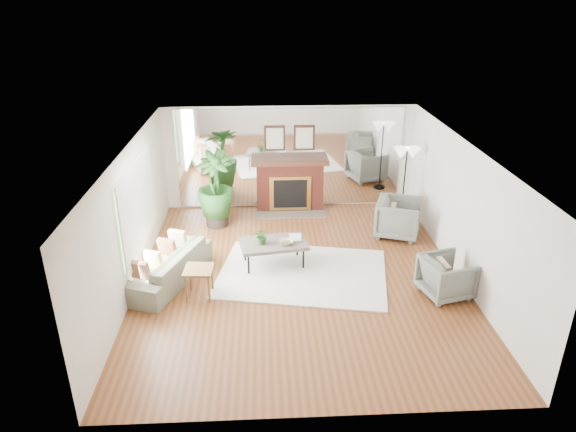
{
  "coord_description": "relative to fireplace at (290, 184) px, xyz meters",
  "views": [
    {
      "loc": [
        -0.65,
        -8.4,
        4.98
      ],
      "look_at": [
        -0.18,
        0.6,
        0.99
      ],
      "focal_mm": 32.0,
      "sensor_mm": 36.0,
      "label": 1
    }
  ],
  "objects": [
    {
      "name": "armchair_front",
      "position": [
        2.53,
        -4.03,
        -0.29
      ],
      "size": [
        0.98,
        0.96,
        0.73
      ],
      "primitive_type": "imported",
      "rotation": [
        0.0,
        0.0,
        1.83
      ],
      "color": "slate",
      "rests_on": "ground"
    },
    {
      "name": "wall_left",
      "position": [
        -2.99,
        -3.26,
        0.59
      ],
      "size": [
        0.02,
        7.0,
        2.5
      ],
      "primitive_type": "cube",
      "color": "white",
      "rests_on": "ground"
    },
    {
      "name": "fireplace",
      "position": [
        0.0,
        0.0,
        0.0
      ],
      "size": [
        1.85,
        0.83,
        2.05
      ],
      "color": "maroon",
      "rests_on": "ground"
    },
    {
      "name": "book",
      "position": [
        -0.16,
        -2.66,
        -0.14
      ],
      "size": [
        0.26,
        0.34,
        0.02
      ],
      "primitive_type": "imported",
      "rotation": [
        0.0,
        0.0,
        -0.06
      ],
      "color": "brown",
      "rests_on": "coffee_table"
    },
    {
      "name": "area_rug",
      "position": [
        0.07,
        -3.18,
        -0.64
      ],
      "size": [
        3.49,
        2.78,
        0.03
      ],
      "primitive_type": "cube",
      "rotation": [
        0.0,
        0.0,
        -0.19
      ],
      "color": "white",
      "rests_on": "ground"
    },
    {
      "name": "tabletop_plant",
      "position": [
        -0.69,
        -2.86,
        0.02
      ],
      "size": [
        0.31,
        0.27,
        0.33
      ],
      "primitive_type": "imported",
      "rotation": [
        0.0,
        0.0,
        0.04
      ],
      "color": "#2B5B21",
      "rests_on": "coffee_table"
    },
    {
      "name": "ground",
      "position": [
        0.0,
        -3.26,
        -0.66
      ],
      "size": [
        7.0,
        7.0,
        0.0
      ],
      "primitive_type": "plane",
      "color": "brown",
      "rests_on": "ground"
    },
    {
      "name": "armchair_back",
      "position": [
        2.27,
        -1.61,
        -0.24
      ],
      "size": [
        1.18,
        1.16,
        0.84
      ],
      "primitive_type": "imported",
      "rotation": [
        0.0,
        0.0,
        1.22
      ],
      "color": "slate",
      "rests_on": "ground"
    },
    {
      "name": "side_table",
      "position": [
        -1.8,
        -3.86,
        -0.19
      ],
      "size": [
        0.52,
        0.52,
        0.56
      ],
      "rotation": [
        0.0,
        0.0,
        -0.06
      ],
      "color": "brown",
      "rests_on": "ground"
    },
    {
      "name": "potted_ficus",
      "position": [
        -1.71,
        -0.86,
        0.28
      ],
      "size": [
        1.07,
        1.07,
        1.75
      ],
      "color": "black",
      "rests_on": "ground"
    },
    {
      "name": "wall_back",
      "position": [
        0.0,
        0.23,
        0.59
      ],
      "size": [
        6.0,
        0.02,
        2.5
      ],
      "primitive_type": "cube",
      "color": "white",
      "rests_on": "ground"
    },
    {
      "name": "coffee_table",
      "position": [
        -0.47,
        -2.82,
        -0.19
      ],
      "size": [
        1.37,
        0.93,
        0.51
      ],
      "rotation": [
        0.0,
        0.0,
        0.16
      ],
      "color": "#655950",
      "rests_on": "ground"
    },
    {
      "name": "fruit_bowl",
      "position": [
        -0.24,
        -2.9,
        -0.12
      ],
      "size": [
        0.32,
        0.32,
        0.07
      ],
      "primitive_type": "imported",
      "rotation": [
        0.0,
        0.0,
        0.23
      ],
      "color": "brown",
      "rests_on": "coffee_table"
    },
    {
      "name": "window_panel",
      "position": [
        -2.96,
        -2.86,
        0.69
      ],
      "size": [
        0.04,
        2.4,
        1.5
      ],
      "primitive_type": "cube",
      "color": "#B2E09E",
      "rests_on": "wall_left"
    },
    {
      "name": "wall_right",
      "position": [
        2.99,
        -3.26,
        0.59
      ],
      "size": [
        0.02,
        7.0,
        2.5
      ],
      "primitive_type": "cube",
      "color": "white",
      "rests_on": "ground"
    },
    {
      "name": "sofa",
      "position": [
        -2.45,
        -3.29,
        -0.35
      ],
      "size": [
        1.52,
        2.25,
        0.61
      ],
      "primitive_type": "imported",
      "rotation": [
        0.0,
        0.0,
        -1.94
      ],
      "color": "gray",
      "rests_on": "ground"
    },
    {
      "name": "floor_lamp",
      "position": [
        2.52,
        -0.96,
        0.88
      ],
      "size": [
        0.59,
        0.33,
        1.81
      ],
      "color": "black",
      "rests_on": "ground"
    },
    {
      "name": "mirror_panel",
      "position": [
        0.0,
        0.21,
        0.59
      ],
      "size": [
        5.4,
        0.04,
        2.4
      ],
      "primitive_type": "cube",
      "color": "silver",
      "rests_on": "wall_back"
    }
  ]
}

